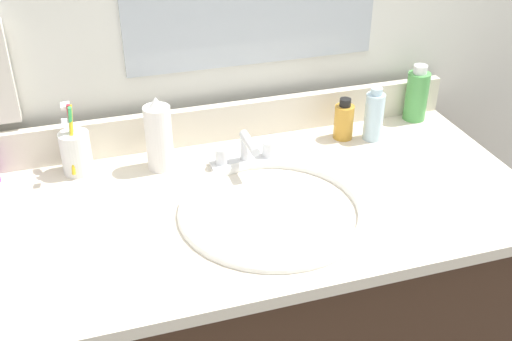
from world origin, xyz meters
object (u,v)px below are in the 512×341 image
Objects in this scene: faucet at (246,154)px; bottle_toner_green at (417,95)px; bottle_lotion_white at (159,136)px; bottle_oil_amber at (344,121)px; cup_white_ceramic at (76,151)px; bottle_gel_clear at (374,116)px.

bottle_toner_green is (0.48, 0.10, 0.04)m from faucet.
bottle_toner_green is 0.85× the size of bottle_lotion_white.
bottle_lotion_white is (-0.45, -0.01, 0.03)m from bottle_oil_amber.
faucet is at bearing -168.40° from bottle_toner_green.
bottle_oil_amber reaches higher than faucet.
bottle_oil_amber is at bearing -2.37° from cup_white_ceramic.
cup_white_ceramic is (-0.84, -0.02, -0.02)m from bottle_toner_green.
bottle_toner_green is at bearing 4.36° from bottle_lotion_white.
bottle_toner_green is at bearing 11.60° from faucet.
bottle_oil_amber is at bearing 12.30° from faucet.
bottle_oil_amber is 0.63× the size of cup_white_ceramic.
bottle_gel_clear is 0.69m from cup_white_ceramic.
cup_white_ceramic is (-0.36, 0.08, 0.02)m from faucet.
bottle_oil_amber is 0.22m from bottle_toner_green.
faucet is 1.20× the size of bottle_gel_clear.
faucet is 0.98× the size of cup_white_ceramic.
faucet is at bearing -12.94° from cup_white_ceramic.
bottle_gel_clear is at bearing 5.51° from faucet.
bottle_oil_amber is at bearing 1.18° from bottle_lotion_white.
bottle_gel_clear is 0.51m from bottle_lotion_white.
cup_white_ceramic is at bearing 168.87° from bottle_lotion_white.
faucet is 1.10× the size of bottle_toner_green.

